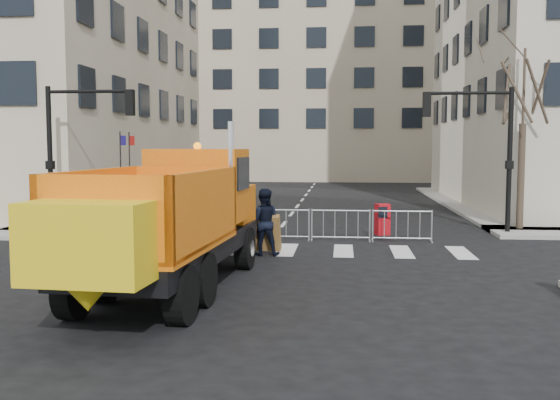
# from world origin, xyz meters

# --- Properties ---
(ground) EXTENTS (120.00, 120.00, 0.00)m
(ground) POSITION_xyz_m (0.00, 0.00, 0.00)
(ground) COLOR black
(ground) RESTS_ON ground
(sidewalk_back) EXTENTS (64.00, 5.00, 0.15)m
(sidewalk_back) POSITION_xyz_m (0.00, 8.50, 0.07)
(sidewalk_back) COLOR gray
(sidewalk_back) RESTS_ON ground
(building_far) EXTENTS (30.00, 18.00, 24.00)m
(building_far) POSITION_xyz_m (0.00, 52.00, 12.00)
(building_far) COLOR tan
(building_far) RESTS_ON ground
(traffic_light_left) EXTENTS (0.18, 0.18, 5.40)m
(traffic_light_left) POSITION_xyz_m (-8.00, 7.50, 2.70)
(traffic_light_left) COLOR black
(traffic_light_left) RESTS_ON ground
(traffic_light_right) EXTENTS (0.18, 0.18, 5.40)m
(traffic_light_right) POSITION_xyz_m (8.50, 9.50, 2.70)
(traffic_light_right) COLOR black
(traffic_light_right) RESTS_ON ground
(crowd_barriers) EXTENTS (12.60, 0.60, 1.10)m
(crowd_barriers) POSITION_xyz_m (-0.75, 7.60, 0.55)
(crowd_barriers) COLOR #9EA0A5
(crowd_barriers) RESTS_ON ground
(street_tree) EXTENTS (3.00, 3.00, 7.50)m
(street_tree) POSITION_xyz_m (9.20, 10.50, 3.75)
(street_tree) COLOR #382B21
(street_tree) RESTS_ON ground
(plow_truck) EXTENTS (3.47, 10.10, 3.86)m
(plow_truck) POSITION_xyz_m (-1.37, -0.50, 1.72)
(plow_truck) COLOR black
(plow_truck) RESTS_ON ground
(cop_a) EXTENTS (0.83, 0.74, 1.91)m
(cop_a) POSITION_xyz_m (-1.32, 4.92, 0.96)
(cop_a) COLOR black
(cop_a) RESTS_ON ground
(cop_b) EXTENTS (1.01, 0.81, 2.01)m
(cop_b) POSITION_xyz_m (0.11, 4.47, 1.01)
(cop_b) COLOR black
(cop_b) RESTS_ON ground
(cop_c) EXTENTS (1.13, 0.87, 1.78)m
(cop_c) POSITION_xyz_m (-1.53, 4.41, 0.89)
(cop_c) COLOR black
(cop_c) RESTS_ON ground
(worker) EXTENTS (1.52, 1.29, 2.04)m
(worker) POSITION_xyz_m (-7.44, 6.90, 1.17)
(worker) COLOR #DAF31C
(worker) RESTS_ON sidewalk_back
(newspaper_box) EXTENTS (0.56, 0.53, 1.10)m
(newspaper_box) POSITION_xyz_m (3.86, 8.14, 0.70)
(newspaper_box) COLOR #B40D16
(newspaper_box) RESTS_ON sidewalk_back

